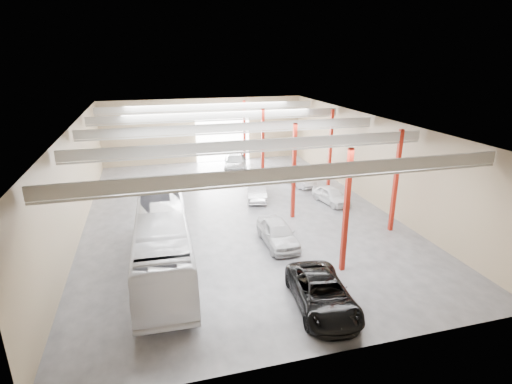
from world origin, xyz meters
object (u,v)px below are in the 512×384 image
coach_bus (163,242)px  car_row_c (235,162)px  car_right_near (298,178)px  car_right_far (331,195)px  car_row_a (278,233)px  black_sedan (322,294)px  car_row_b (257,190)px

coach_bus → car_row_c: size_ratio=2.15×
car_row_c → car_right_near: bearing=-42.9°
coach_bus → car_right_far: (13.69, 7.33, -1.02)m
car_row_c → car_right_far: 12.89m
car_row_c → car_row_a: bearing=-81.5°
black_sedan → car_row_c: (1.29, 24.72, 0.05)m
car_right_far → car_row_b: bearing=145.2°
car_row_a → car_row_c: car_row_c is taller
car_row_b → car_right_near: bearing=42.1°
car_row_a → car_row_c: bearing=85.9°
car_row_b → car_right_far: bearing=-11.6°
coach_bus → car_row_c: (8.32, 19.05, -0.87)m
car_row_b → car_row_c: size_ratio=0.77×
car_right_near → car_row_a: bearing=-127.5°
car_row_a → car_row_c: (1.20, 17.72, 0.03)m
coach_bus → car_row_a: 7.30m
car_row_a → car_row_b: bearing=83.2°
coach_bus → car_row_a: size_ratio=2.62×
black_sedan → car_row_c: 24.75m
car_row_b → car_right_near: 5.43m
coach_bus → car_row_b: (8.10, 9.88, -0.97)m
car_row_c → car_right_near: 7.93m
car_row_a → car_right_near: bearing=62.7°
black_sedan → car_row_c: bearing=93.2°
car_row_c → coach_bus: bearing=-101.2°
car_row_b → car_right_far: car_row_b is taller
car_right_near → car_right_far: car_right_near is taller
black_sedan → car_row_b: black_sedan is taller
car_row_c → car_right_far: car_row_c is taller
black_sedan → car_row_a: bearing=95.5°
black_sedan → car_right_far: 14.60m
coach_bus → car_row_b: coach_bus is taller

